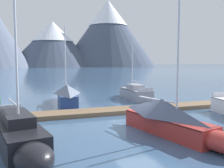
# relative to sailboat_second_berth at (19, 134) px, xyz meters

# --- Properties ---
(ground_plane) EXTENTS (700.00, 700.00, 0.00)m
(ground_plane) POSITION_rel_sailboat_second_berth_xyz_m (6.67, 2.27, -0.66)
(ground_plane) COLOR #38567A
(mountain_central_massif) EXTENTS (70.84, 70.84, 36.66)m
(mountain_central_massif) POSITION_rel_sailboat_second_berth_xyz_m (10.88, 194.93, 18.57)
(mountain_central_massif) COLOR #424C60
(mountain_central_massif) RESTS_ON ground
(mountain_shoulder_ridge) EXTENTS (84.01, 84.01, 57.75)m
(mountain_shoulder_ridge) POSITION_rel_sailboat_second_berth_xyz_m (59.12, 200.19, 29.27)
(mountain_shoulder_ridge) COLOR #424C60
(mountain_shoulder_ridge) RESTS_ON ground
(dock) EXTENTS (25.91, 3.48, 0.30)m
(dock) POSITION_rel_sailboat_second_berth_xyz_m (6.67, 6.27, -0.51)
(dock) COLOR brown
(dock) RESTS_ON ground
(sailboat_second_berth) EXTENTS (3.24, 7.34, 8.98)m
(sailboat_second_berth) POSITION_rel_sailboat_second_berth_xyz_m (0.00, 0.00, 0.00)
(sailboat_second_berth) COLOR black
(sailboat_second_berth) RESTS_ON ground
(sailboat_mid_dock_port) EXTENTS (1.86, 6.95, 7.19)m
(sailboat_mid_dock_port) POSITION_rel_sailboat_second_berth_xyz_m (3.22, 11.44, 0.21)
(sailboat_mid_dock_port) COLOR navy
(sailboat_mid_dock_port) RESTS_ON ground
(sailboat_mid_dock_starboard) EXTENTS (3.25, 7.14, 9.15)m
(sailboat_mid_dock_starboard) POSITION_rel_sailboat_second_berth_xyz_m (7.44, -0.06, 0.21)
(sailboat_mid_dock_starboard) COLOR #B2332D
(sailboat_mid_dock_starboard) RESTS_ON ground
(sailboat_far_berth) EXTENTS (1.95, 6.12, 6.56)m
(sailboat_far_berth) POSITION_rel_sailboat_second_berth_xyz_m (10.30, 12.68, -0.03)
(sailboat_far_berth) COLOR #93939E
(sailboat_far_berth) RESTS_ON ground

